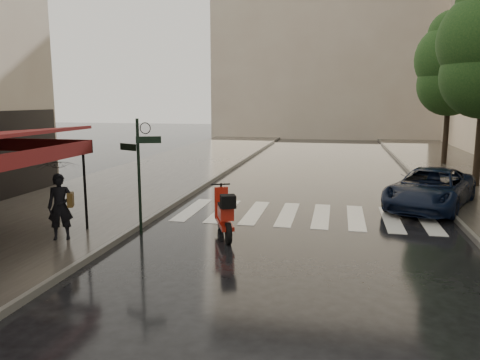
% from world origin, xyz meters
% --- Properties ---
extents(ground, '(120.00, 120.00, 0.00)m').
position_xyz_m(ground, '(0.00, 0.00, 0.00)').
color(ground, black).
rests_on(ground, ground).
extents(sidewalk_near, '(6.00, 60.00, 0.12)m').
position_xyz_m(sidewalk_near, '(-4.50, 12.00, 0.06)').
color(sidewalk_near, '#38332D').
rests_on(sidewalk_near, ground).
extents(curb_near, '(0.12, 60.00, 0.16)m').
position_xyz_m(curb_near, '(-1.45, 12.00, 0.07)').
color(curb_near, '#595651').
rests_on(curb_near, ground).
extents(curb_far, '(0.12, 60.00, 0.16)m').
position_xyz_m(curb_far, '(7.45, 12.00, 0.07)').
color(curb_far, '#595651').
rests_on(curb_far, ground).
extents(crosswalk, '(7.85, 3.20, 0.01)m').
position_xyz_m(crosswalk, '(2.98, 6.00, 0.01)').
color(crosswalk, silver).
rests_on(crosswalk, ground).
extents(signpost, '(1.17, 0.29, 3.10)m').
position_xyz_m(signpost, '(-1.19, 3.00, 1.83)').
color(signpost, black).
rests_on(signpost, ground).
extents(backdrop_building, '(22.00, 6.00, 20.00)m').
position_xyz_m(backdrop_building, '(3.00, 38.00, 10.00)').
color(backdrop_building, '#BEA891').
rests_on(backdrop_building, ground).
extents(tree_far, '(3.80, 3.80, 8.16)m').
position_xyz_m(tree_far, '(9.70, 19.00, 5.46)').
color(tree_far, black).
rests_on(tree_far, sidewalk_far).
extents(pedestrian_with_umbrella, '(1.30, 1.31, 2.45)m').
position_xyz_m(pedestrian_with_umbrella, '(-2.78, 1.78, 1.75)').
color(pedestrian_with_umbrella, black).
rests_on(pedestrian_with_umbrella, sidewalk_near).
extents(scooter, '(0.99, 1.87, 1.30)m').
position_xyz_m(scooter, '(1.08, 3.21, 0.60)').
color(scooter, black).
rests_on(scooter, ground).
extents(parked_car, '(3.86, 5.23, 1.32)m').
position_xyz_m(parked_car, '(7.00, 7.87, 0.66)').
color(parked_car, black).
rests_on(parked_car, ground).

